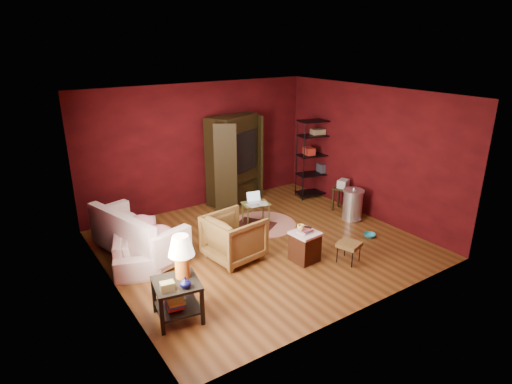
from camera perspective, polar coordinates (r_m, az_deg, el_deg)
room at (r=7.62m, az=0.65°, el=2.33°), size 5.54×5.04×2.84m
sofa at (r=7.89m, az=-15.68°, el=-5.91°), size 1.13×1.96×0.73m
armchair at (r=7.51m, az=-2.94°, el=-5.78°), size 0.93×0.98×0.90m
pet_bowl_steel at (r=9.37m, az=13.26°, el=-3.22°), size 0.22×0.06×0.21m
pet_bowl_turquoise at (r=8.71m, az=14.95°, el=-5.13°), size 0.24×0.15×0.23m
vase at (r=5.85m, az=-9.40°, el=-11.84°), size 0.17×0.17×0.15m
mug at (r=7.35m, az=5.99°, el=-4.64°), size 0.15×0.13×0.13m
side_table at (r=6.01m, az=-10.22°, el=-10.19°), size 0.70×0.70×1.20m
sofa_cushions at (r=7.87m, az=-15.68°, el=-5.68°), size 1.28×2.10×0.83m
hamper at (r=7.56m, az=6.54°, el=-7.14°), size 0.48×0.48×0.62m
footstool at (r=7.63m, az=12.31°, el=-6.96°), size 0.45×0.45×0.37m
rug_round at (r=9.02m, az=0.99°, el=-4.29°), size 1.65×1.65×0.01m
rug_oriental at (r=8.72m, az=-0.88°, el=-5.10°), size 1.38×1.26×0.01m
laptop_desk at (r=8.90m, az=-0.05°, el=-1.77°), size 0.61×0.51×0.67m
tv_armoire at (r=9.95m, az=-3.04°, el=4.57°), size 1.50×1.22×2.06m
wire_shelving at (r=10.41m, az=8.16°, el=4.89°), size 0.99×0.59×1.90m
small_stand at (r=9.75m, az=11.52°, el=0.59°), size 0.47×0.47×0.72m
trash_can at (r=9.40m, az=12.76°, el=-1.61°), size 0.54×0.54×0.71m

